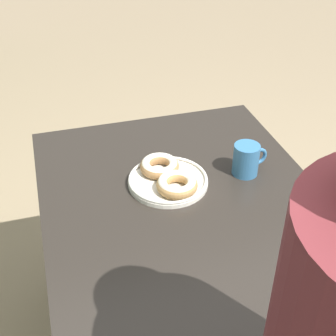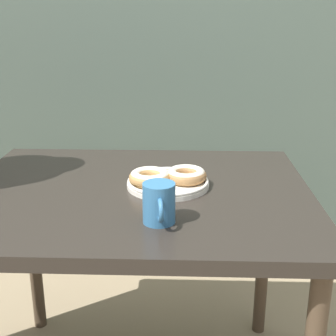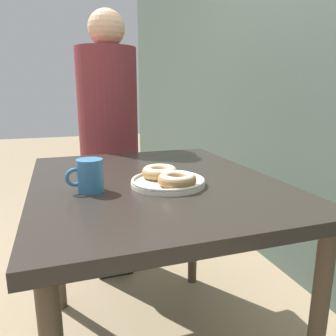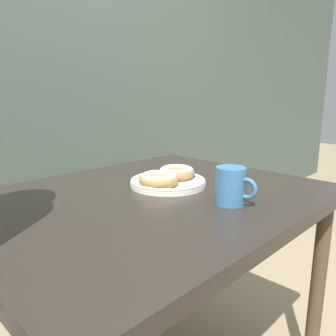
# 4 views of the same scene
# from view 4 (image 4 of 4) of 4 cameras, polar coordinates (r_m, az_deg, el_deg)

# --- Properties ---
(wall_back) EXTENTS (8.00, 0.05, 2.60)m
(wall_back) POSITION_cam_4_polar(r_m,az_deg,el_deg) (1.80, -25.25, 18.97)
(wall_back) COLOR #47564C
(wall_back) RESTS_ON ground_plane
(dining_table) EXTENTS (1.05, 0.84, 0.77)m
(dining_table) POSITION_cam_4_polar(r_m,az_deg,el_deg) (1.04, -2.75, -8.90)
(dining_table) COLOR #28231E
(dining_table) RESTS_ON ground_plane
(donut_plate) EXTENTS (0.25, 0.25, 0.05)m
(donut_plate) POSITION_cam_4_polar(r_m,az_deg,el_deg) (1.09, -0.01, -1.79)
(donut_plate) COLOR silver
(donut_plate) RESTS_ON dining_table
(coffee_mug) EXTENTS (0.08, 0.12, 0.10)m
(coffee_mug) POSITION_cam_4_polar(r_m,az_deg,el_deg) (0.91, 10.98, -3.01)
(coffee_mug) COLOR teal
(coffee_mug) RESTS_ON dining_table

